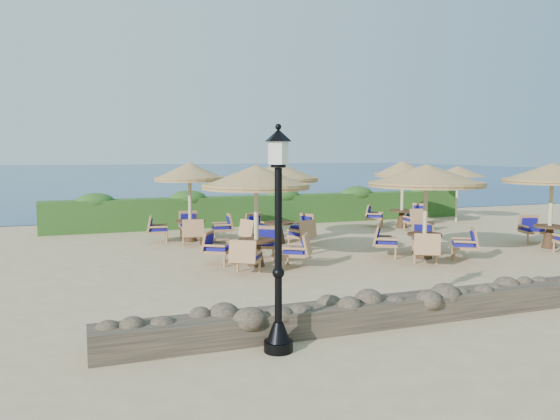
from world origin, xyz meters
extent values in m
plane|color=tan|center=(0.00, 0.00, 0.00)|extent=(120.00, 120.00, 0.00)
plane|color=navy|center=(0.00, 70.00, 0.00)|extent=(160.00, 160.00, 0.00)
cube|color=#204717|center=(0.00, 7.20, 0.60)|extent=(18.00, 0.90, 1.20)
cube|color=brown|center=(0.00, -6.20, 0.22)|extent=(15.00, 0.65, 0.44)
cylinder|color=black|center=(-4.80, -6.80, 0.08)|extent=(0.44, 0.44, 0.16)
cone|color=black|center=(-4.80, -6.80, 0.30)|extent=(0.36, 0.36, 0.30)
cylinder|color=black|center=(-4.80, -6.80, 1.55)|extent=(0.11, 0.11, 2.40)
cylinder|color=silver|center=(-4.80, -6.80, 2.98)|extent=(0.30, 0.30, 0.36)
cone|color=black|center=(-4.80, -6.80, 3.22)|extent=(0.40, 0.40, 0.18)
cylinder|color=beige|center=(7.80, 5.20, 1.10)|extent=(0.10, 0.10, 2.20)
cone|color=olive|center=(7.80, 5.20, 2.18)|extent=(2.30, 2.30, 0.45)
cylinder|color=beige|center=(-3.22, -0.77, 1.20)|extent=(0.12, 0.12, 2.40)
cone|color=olive|center=(-3.22, -0.77, 2.38)|extent=(2.84, 2.84, 0.55)
cylinder|color=olive|center=(-3.22, -0.77, 2.10)|extent=(2.78, 2.78, 0.14)
cylinder|color=#442A18|center=(-3.22, -0.77, 0.68)|extent=(0.96, 0.96, 0.06)
cone|color=#442A18|center=(-3.22, -0.77, 0.33)|extent=(0.44, 0.44, 0.64)
cylinder|color=beige|center=(1.55, -1.40, 1.20)|extent=(0.12, 0.12, 2.40)
cone|color=olive|center=(1.55, -1.40, 2.38)|extent=(3.24, 3.24, 0.55)
cylinder|color=olive|center=(1.55, -1.40, 2.10)|extent=(3.17, 3.17, 0.14)
cylinder|color=#442A18|center=(1.55, -1.40, 0.68)|extent=(0.96, 0.96, 0.06)
cone|color=#442A18|center=(1.55, -1.40, 0.33)|extent=(0.44, 0.44, 0.64)
cylinder|color=beige|center=(6.20, -1.33, 1.20)|extent=(0.12, 0.12, 2.40)
cone|color=olive|center=(6.20, -1.33, 2.38)|extent=(2.97, 2.97, 0.55)
cylinder|color=olive|center=(6.20, -1.33, 2.10)|extent=(2.91, 2.91, 0.14)
cylinder|color=#442A18|center=(6.20, -1.33, 0.68)|extent=(0.96, 0.96, 0.06)
cone|color=#442A18|center=(6.20, -1.33, 0.33)|extent=(0.44, 0.44, 0.64)
cylinder|color=beige|center=(-4.08, 3.85, 1.20)|extent=(0.12, 0.12, 2.40)
cone|color=olive|center=(-4.08, 3.85, 2.38)|extent=(2.35, 2.35, 0.55)
cylinder|color=olive|center=(-4.08, 3.85, 2.10)|extent=(2.30, 2.30, 0.14)
cylinder|color=#442A18|center=(-4.08, 3.85, 0.68)|extent=(0.96, 0.96, 0.06)
cone|color=#442A18|center=(-4.08, 3.85, 0.33)|extent=(0.44, 0.44, 0.64)
cylinder|color=beige|center=(-1.43, 2.43, 1.20)|extent=(0.12, 0.12, 2.40)
cone|color=olive|center=(-1.43, 2.43, 2.38)|extent=(2.61, 2.61, 0.55)
cylinder|color=olive|center=(-1.43, 2.43, 2.10)|extent=(2.56, 2.56, 0.14)
cylinder|color=#442A18|center=(-1.43, 2.43, 0.68)|extent=(0.96, 0.96, 0.06)
cone|color=#442A18|center=(-1.43, 2.43, 0.33)|extent=(0.44, 0.44, 0.64)
cylinder|color=beige|center=(4.43, 4.24, 1.20)|extent=(0.12, 0.12, 2.40)
cone|color=olive|center=(4.43, 4.24, 2.38)|extent=(2.22, 2.22, 0.55)
cylinder|color=olive|center=(4.43, 4.24, 2.10)|extent=(2.18, 2.18, 0.14)
cylinder|color=#442A18|center=(4.43, 4.24, 0.68)|extent=(0.96, 0.96, 0.06)
cone|color=#442A18|center=(4.43, 4.24, 0.33)|extent=(0.44, 0.44, 0.64)
camera|label=1|loc=(-7.51, -14.25, 2.97)|focal=35.00mm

